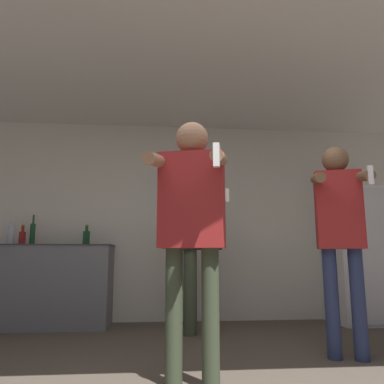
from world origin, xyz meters
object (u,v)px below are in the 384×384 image
(refrigerator, at_px, (358,255))
(bottle_tall_gin, at_px, (22,237))
(bottle_red_label, at_px, (33,233))
(person_woman_foreground, at_px, (192,216))
(bottle_dark_rum, at_px, (11,234))
(person_man_side, at_px, (340,224))
(bottle_clear_vodka, at_px, (86,237))
(person_spectator_back, at_px, (201,239))

(refrigerator, relative_size, bottle_tall_gin, 6.45)
(refrigerator, distance_m, bottle_red_label, 4.02)
(bottle_red_label, distance_m, person_woman_foreground, 2.81)
(bottle_tall_gin, xyz_separation_m, person_woman_foreground, (1.85, -2.21, 0.03))
(refrigerator, height_order, person_woman_foreground, person_woman_foreground)
(bottle_dark_rum, xyz_separation_m, person_man_side, (3.25, -1.70, -0.00))
(bottle_clear_vodka, height_order, person_spectator_back, person_spectator_back)
(bottle_tall_gin, distance_m, bottle_dark_rum, 0.13)
(bottle_clear_vodka, height_order, person_man_side, person_man_side)
(bottle_tall_gin, relative_size, person_woman_foreground, 0.15)
(bottle_tall_gin, xyz_separation_m, bottle_dark_rum, (-0.13, 0.00, 0.03))
(refrigerator, xyz_separation_m, bottle_tall_gin, (-4.13, 0.12, 0.21))
(refrigerator, distance_m, bottle_clear_vodka, 3.38)
(bottle_red_label, height_order, person_woman_foreground, person_woman_foreground)
(refrigerator, height_order, bottle_clear_vodka, refrigerator)
(bottle_dark_rum, height_order, person_woman_foreground, person_woman_foreground)
(bottle_tall_gin, relative_size, bottle_red_label, 0.70)
(bottle_tall_gin, height_order, person_man_side, person_man_side)
(person_woman_foreground, bearing_deg, refrigerator, 42.58)
(bottle_tall_gin, relative_size, person_spectator_back, 0.15)
(bottle_red_label, bearing_deg, bottle_dark_rum, 180.00)
(bottle_clear_vodka, xyz_separation_m, bottle_red_label, (-0.64, 0.00, 0.04))
(person_woman_foreground, bearing_deg, bottle_tall_gin, 129.94)
(person_woman_foreground, distance_m, person_man_side, 1.37)
(bottle_clear_vodka, xyz_separation_m, person_spectator_back, (1.33, -0.63, -0.05))
(bottle_clear_vodka, distance_m, person_woman_foreground, 2.46)
(bottle_clear_vodka, xyz_separation_m, person_woman_foreground, (1.09, -2.21, 0.02))
(bottle_tall_gin, height_order, person_woman_foreground, person_woman_foreground)
(person_woman_foreground, height_order, person_man_side, person_man_side)
(person_spectator_back, bearing_deg, bottle_dark_rum, 164.15)
(bottle_clear_vodka, bearing_deg, person_woman_foreground, -63.62)
(refrigerator, xyz_separation_m, person_man_side, (-1.00, -1.58, 0.23))
(refrigerator, distance_m, bottle_tall_gin, 4.13)
(person_man_side, bearing_deg, refrigerator, 57.70)
(refrigerator, distance_m, person_man_side, 1.89)
(bottle_red_label, xyz_separation_m, person_man_side, (3.01, -1.70, -0.02))
(refrigerator, relative_size, bottle_dark_rum, 5.46)
(bottle_tall_gin, bearing_deg, bottle_clear_vodka, 0.00)
(person_man_side, bearing_deg, bottle_red_label, 150.51)
(refrigerator, relative_size, person_woman_foreground, 0.97)
(bottle_red_label, distance_m, person_man_side, 3.45)
(refrigerator, bearing_deg, person_man_side, -122.30)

